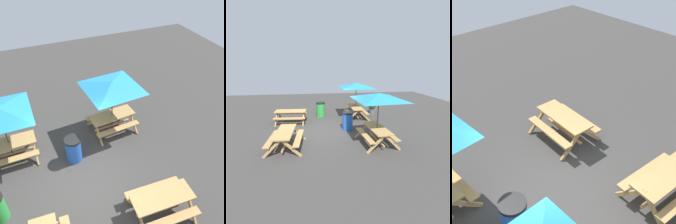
% 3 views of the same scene
% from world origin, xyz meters
% --- Properties ---
extents(ground_plane, '(24.00, 24.00, 0.00)m').
position_xyz_m(ground_plane, '(0.00, 0.00, 0.00)').
color(ground_plane, '#3D3A38').
rests_on(ground_plane, ground).
extents(picnic_table_0, '(2.82, 2.82, 2.34)m').
position_xyz_m(picnic_table_0, '(-1.87, -2.09, 1.99)').
color(picnic_table_0, tan).
rests_on(picnic_table_0, ground).
extents(picnic_table_1, '(1.87, 1.61, 0.81)m').
position_xyz_m(picnic_table_1, '(-1.76, 1.89, 0.56)').
color(picnic_table_1, tan).
rests_on(picnic_table_1, ground).
extents(trash_bin_blue, '(0.59, 0.59, 0.98)m').
position_xyz_m(trash_bin_blue, '(0.02, -1.12, 0.49)').
color(trash_bin_blue, blue).
rests_on(trash_bin_blue, ground).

